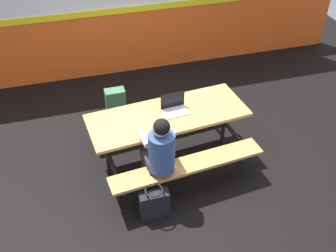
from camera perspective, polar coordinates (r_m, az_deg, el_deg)
ground_plane at (r=5.37m, az=-1.09°, el=-4.86°), size 10.00×10.00×0.02m
accent_backdrop at (r=6.77m, az=-6.86°, el=17.31°), size 8.00×0.14×2.60m
picnic_table_main at (r=5.00m, az=0.00°, el=0.23°), size 2.07×1.73×0.74m
student_nearer at (r=4.43m, az=-1.28°, el=-3.58°), size 0.39×0.54×1.21m
laptop_silver at (r=4.93m, az=0.96°, el=2.67°), size 0.34×0.25×0.22m
backpack_dark at (r=6.07m, az=-7.62°, el=3.45°), size 0.30×0.22×0.44m
tote_bag_bright at (r=4.57m, az=-1.99°, el=-11.22°), size 0.34×0.21×0.43m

